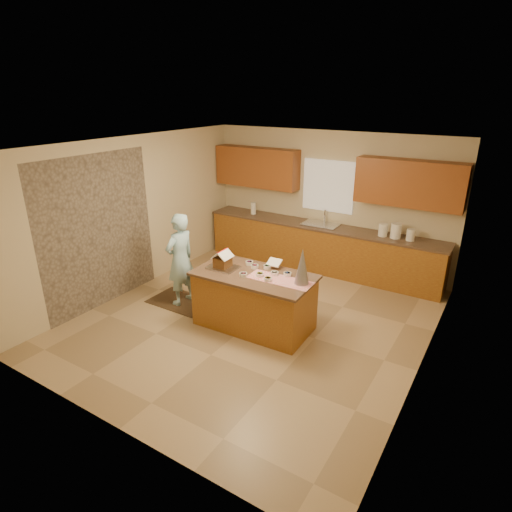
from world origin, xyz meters
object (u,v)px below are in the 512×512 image
Objects in this scene: tinsel_tree at (302,266)px; gingerbread_house at (223,261)px; boy at (180,259)px; island_base at (254,302)px.

tinsel_tree is 1.28m from gingerbread_house.
boy is 5.72× the size of gingerbread_house.
island_base is 0.78m from gingerbread_house.
island_base is at bearing 96.02° from boy.
gingerbread_house is at bearing 91.84° from boy.
boy reaches higher than island_base.
boy is (-2.19, -0.06, -0.34)m from tinsel_tree.
island_base is 1.03m from tinsel_tree.
tinsel_tree is at bearing 98.01° from boy.
boy is (-1.45, 0.01, 0.38)m from island_base.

